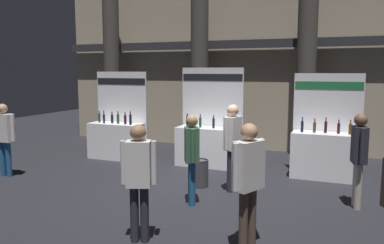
# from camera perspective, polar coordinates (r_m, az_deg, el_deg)

# --- Properties ---
(ground_plane) EXTENTS (26.38, 26.38, 0.00)m
(ground_plane) POSITION_cam_1_polar(r_m,az_deg,el_deg) (8.09, 1.27, -10.01)
(ground_plane) COLOR black
(hall_colonnade) EXTENTS (13.19, 1.14, 5.84)m
(hall_colonnade) POSITION_cam_1_polar(r_m,az_deg,el_deg) (12.09, 9.13, 9.29)
(hall_colonnade) COLOR tan
(hall_colonnade) RESTS_ON ground_plane
(exhibitor_booth_0) EXTENTS (1.58, 0.66, 2.40)m
(exhibitor_booth_0) POSITION_cam_1_polar(r_m,az_deg,el_deg) (11.09, -10.87, -2.13)
(exhibitor_booth_0) COLOR white
(exhibitor_booth_0) RESTS_ON ground_plane
(exhibitor_booth_1) EXTENTS (1.66, 0.66, 2.50)m
(exhibitor_booth_1) POSITION_cam_1_polar(r_m,az_deg,el_deg) (10.05, 2.37, -2.91)
(exhibitor_booth_1) COLOR white
(exhibitor_booth_1) RESTS_ON ground_plane
(exhibitor_booth_2) EXTENTS (1.53, 0.66, 2.37)m
(exhibitor_booth_2) POSITION_cam_1_polar(r_m,az_deg,el_deg) (9.39, 18.77, -4.05)
(exhibitor_booth_2) COLOR white
(exhibitor_booth_2) RESTS_ON ground_plane
(trash_bin) EXTENTS (0.36, 0.36, 0.58)m
(trash_bin) POSITION_cam_1_polar(r_m,az_deg,el_deg) (8.31, 1.17, -7.44)
(trash_bin) COLOR #38383D
(trash_bin) RESTS_ON ground_plane
(visitor_0) EXTENTS (0.39, 0.56, 1.74)m
(visitor_0) POSITION_cam_1_polar(r_m,az_deg,el_deg) (5.38, 8.20, -7.50)
(visitor_0) COLOR #47382D
(visitor_0) RESTS_ON ground_plane
(visitor_2) EXTENTS (0.37, 0.45, 1.65)m
(visitor_2) POSITION_cam_1_polar(r_m,az_deg,el_deg) (7.09, -0.04, -4.40)
(visitor_2) COLOR navy
(visitor_2) RESTS_ON ground_plane
(visitor_5) EXTENTS (0.63, 0.22, 1.68)m
(visitor_5) POSITION_cam_1_polar(r_m,az_deg,el_deg) (9.95, -25.66, -1.47)
(visitor_5) COLOR navy
(visitor_5) RESTS_ON ground_plane
(visitor_7) EXTENTS (0.48, 0.35, 1.70)m
(visitor_7) POSITION_cam_1_polar(r_m,az_deg,el_deg) (5.59, -7.75, -7.37)
(visitor_7) COLOR #23232D
(visitor_7) RESTS_ON ground_plane
(visitor_8) EXTENTS (0.33, 0.46, 1.77)m
(visitor_8) POSITION_cam_1_polar(r_m,az_deg,el_deg) (7.89, 5.91, -2.66)
(visitor_8) COLOR #23232D
(visitor_8) RESTS_ON ground_plane
(visitor_9) EXTENTS (0.29, 0.50, 1.70)m
(visitor_9) POSITION_cam_1_polar(r_m,az_deg,el_deg) (7.50, 23.11, -4.13)
(visitor_9) COLOR #ADA393
(visitor_9) RESTS_ON ground_plane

